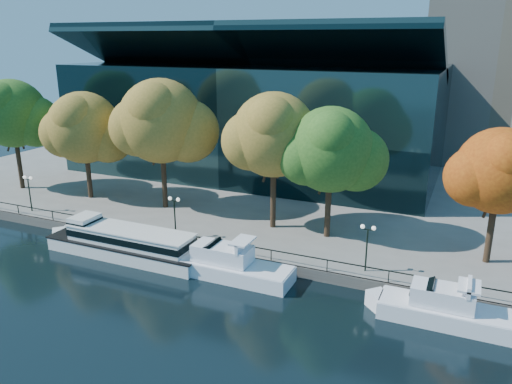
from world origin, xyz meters
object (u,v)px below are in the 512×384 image
at_px(cruiser_far, 442,308).
at_px(tree_1, 85,129).
at_px(tree_2, 162,123).
at_px(tree_4, 332,152).
at_px(tree_0, 13,115).
at_px(tree_3, 275,137).
at_px(lamp_1, 174,208).
at_px(cruiser_near, 223,263).
at_px(tour_boat, 122,241).
at_px(tree_5, 501,173).
at_px(lamp_0, 29,185).
at_px(lamp_2, 367,237).

relative_size(cruiser_far, tree_1, 0.84).
distance_m(tree_2, tree_4, 19.36).
height_order(tree_1, tree_4, tree_1).
relative_size(tree_0, tree_3, 1.01).
bearing_deg(lamp_1, cruiser_near, -27.61).
bearing_deg(cruiser_near, tree_4, 56.59).
relative_size(tour_boat, lamp_1, 4.30).
bearing_deg(tree_5, tree_2, 178.02).
bearing_deg(tree_3, cruiser_far, -31.13).
bearing_deg(cruiser_near, lamp_0, 171.85).
height_order(tree_5, lamp_1, tree_5).
xyz_separation_m(tree_1, tree_5, (43.85, -0.60, -0.40)).
height_order(cruiser_far, lamp_1, lamp_1).
height_order(cruiser_far, tree_2, tree_2).
height_order(tree_0, tree_5, tree_0).
bearing_deg(lamp_1, lamp_0, 180.00).
xyz_separation_m(tree_0, tree_3, (34.74, 0.12, -0.07)).
xyz_separation_m(tour_boat, cruiser_far, (28.10, -0.18, -0.29)).
relative_size(tour_boat, tree_3, 1.27).
relative_size(tree_0, lamp_1, 3.42).
height_order(tour_boat, lamp_0, lamp_0).
xyz_separation_m(tree_3, tree_4, (5.76, -0.25, -0.90)).
relative_size(tree_4, lamp_1, 3.13).
bearing_deg(tree_3, lamp_0, -166.76).
bearing_deg(lamp_2, tree_2, 163.63).
bearing_deg(cruiser_near, cruiser_far, -0.75).
bearing_deg(tree_5, tree_1, 179.21).
distance_m(tree_2, tree_3, 13.56).
xyz_separation_m(tour_boat, lamp_2, (21.82, 3.77, 2.58)).
bearing_deg(tree_2, tree_3, -3.52).
height_order(tree_4, tree_5, tree_4).
xyz_separation_m(tour_boat, lamp_0, (-15.45, 3.77, 2.58)).
height_order(tour_boat, lamp_1, lamp_1).
bearing_deg(lamp_2, tree_5, 32.51).
height_order(cruiser_far, lamp_0, lamp_0).
xyz_separation_m(tour_boat, lamp_1, (3.41, 3.77, 2.58)).
xyz_separation_m(cruiser_near, lamp_2, (11.29, 3.72, 2.87)).
height_order(tree_4, lamp_2, tree_4).
distance_m(tour_boat, tree_5, 33.47).
height_order(tree_5, lamp_2, tree_5).
relative_size(tree_1, tree_2, 0.88).
distance_m(tree_1, lamp_1, 18.20).
bearing_deg(tree_1, tree_3, -0.67).
xyz_separation_m(tree_3, tree_5, (19.95, -0.33, -1.40)).
height_order(cruiser_near, tree_5, tree_5).
bearing_deg(cruiser_far, tree_2, 160.06).
distance_m(tree_3, tree_4, 5.84).
bearing_deg(tree_2, cruiser_far, -19.94).
height_order(tree_1, tree_5, tree_1).
bearing_deg(tree_1, tree_5, -0.79).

